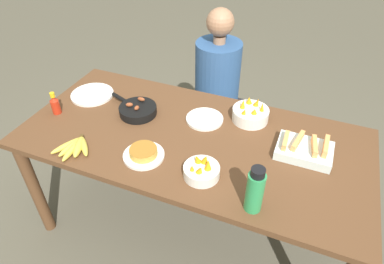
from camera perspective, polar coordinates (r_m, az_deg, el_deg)
The scene contains 13 objects.
ground_plane at distance 2.44m, azimuth 0.00°, elevation -15.00°, with size 14.00×14.00×0.00m, color #565142.
dining_table at distance 1.93m, azimuth 0.00°, elevation -2.89°, with size 1.89×0.89×0.78m.
banana_bunch at distance 1.88m, azimuth -18.89°, elevation -2.30°, with size 0.21×0.21×0.04m.
melon_tray at distance 1.83m, azimuth 18.25°, elevation -2.80°, with size 0.28×0.20×0.09m.
skillet at distance 2.05m, azimuth -9.08°, elevation 3.67°, with size 0.34×0.22×0.08m.
frittata_plate_center at distance 1.75m, azimuth -8.08°, elevation -3.56°, with size 0.21×0.21×0.05m.
empty_plate_near_front at distance 2.29m, azimuth -16.28°, elevation 6.03°, with size 0.27×0.27×0.02m.
empty_plate_far_left at distance 1.98m, azimuth 2.12°, elevation 2.17°, with size 0.22×0.22×0.02m.
fruit_bowl_mango at distance 1.63m, azimuth 1.61°, elevation -6.39°, with size 0.17×0.17×0.11m.
fruit_bowl_citrus at distance 1.99m, azimuth 9.72°, elevation 3.02°, with size 0.21×0.21×0.13m.
water_bottle at distance 1.46m, azimuth 10.45°, elevation -9.54°, with size 0.08×0.08×0.23m.
hot_sauce_bottle at distance 2.16m, azimuth -21.86°, elevation 4.32°, with size 0.05×0.05×0.14m.
person_figure at distance 2.60m, azimuth 4.02°, elevation 4.68°, with size 0.35×0.35×1.24m.
Camera 1 is at (0.54, -1.34, 1.96)m, focal length 32.00 mm.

